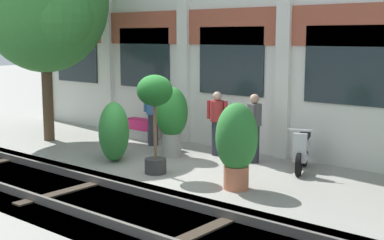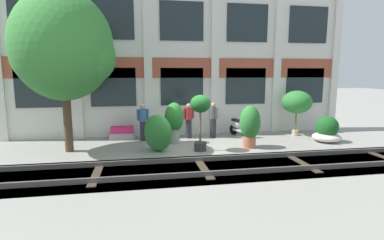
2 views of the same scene
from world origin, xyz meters
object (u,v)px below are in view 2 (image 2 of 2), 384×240
(potted_plant_low_pan, at_px, (297,102))
(resident_near_plants, at_px, (189,120))
(potted_plant_tall_urn, at_px, (200,111))
(resident_watching_tracks, at_px, (213,119))
(potted_plant_stone_basin, at_px, (174,120))
(potted_plant_wide_bowl, at_px, (327,131))
(potted_plant_ribbed_drum, at_px, (250,124))
(resident_by_doorway, at_px, (143,121))
(broadleaf_tree, at_px, (63,49))
(topiary_hedge, at_px, (158,133))
(scooter_near_curb, at_px, (239,127))
(potted_plant_square_trough, at_px, (122,133))

(potted_plant_low_pan, height_order, resident_near_plants, potted_plant_low_pan)
(potted_plant_tall_urn, distance_m, resident_watching_tracks, 2.49)
(potted_plant_stone_basin, height_order, potted_plant_wide_bowl, potted_plant_stone_basin)
(potted_plant_ribbed_drum, relative_size, resident_watching_tracks, 1.05)
(potted_plant_stone_basin, xyz_separation_m, potted_plant_tall_urn, (0.81, -1.41, 0.53))
(resident_by_doorway, xyz_separation_m, resident_near_plants, (2.00, 0.16, -0.01))
(broadleaf_tree, height_order, resident_by_doorway, broadleaf_tree)
(potted_plant_tall_urn, xyz_separation_m, resident_by_doorway, (-2.08, 2.07, -0.66))
(potted_plant_ribbed_drum, relative_size, potted_plant_tall_urn, 0.79)
(broadleaf_tree, height_order, topiary_hedge, broadleaf_tree)
(potted_plant_low_pan, distance_m, scooter_near_curb, 2.89)
(resident_by_doorway, distance_m, topiary_hedge, 1.91)
(scooter_near_curb, relative_size, resident_by_doorway, 0.84)
(potted_plant_stone_basin, bearing_deg, potted_plant_low_pan, 5.36)
(potted_plant_wide_bowl, xyz_separation_m, resident_by_doorway, (-7.62, 1.55, 0.39))
(resident_by_doorway, relative_size, resident_near_plants, 1.02)
(resident_by_doorway, height_order, resident_near_plants, resident_by_doorway)
(resident_near_plants, bearing_deg, potted_plant_stone_basin, -57.55)
(broadleaf_tree, distance_m, topiary_hedge, 4.46)
(broadleaf_tree, bearing_deg, resident_by_doorway, 26.32)
(potted_plant_ribbed_drum, distance_m, potted_plant_tall_urn, 2.07)
(potted_plant_wide_bowl, relative_size, scooter_near_curb, 0.88)
(topiary_hedge, bearing_deg, resident_near_plants, 53.40)
(resident_near_plants, bearing_deg, topiary_hedge, -52.35)
(scooter_near_curb, distance_m, resident_watching_tracks, 1.28)
(potted_plant_square_trough, distance_m, scooter_near_curb, 5.24)
(potted_plant_wide_bowl, relative_size, potted_plant_low_pan, 0.56)
(broadleaf_tree, bearing_deg, potted_plant_stone_basin, 9.70)
(resident_watching_tracks, height_order, topiary_hedge, resident_watching_tracks)
(potted_plant_ribbed_drum, relative_size, potted_plant_wide_bowl, 1.42)
(potted_plant_ribbed_drum, distance_m, scooter_near_curb, 2.16)
(potted_plant_wide_bowl, distance_m, resident_watching_tracks, 4.82)
(potted_plant_square_trough, bearing_deg, resident_near_plants, -5.46)
(potted_plant_ribbed_drum, distance_m, resident_by_doorway, 4.50)
(potted_plant_square_trough, relative_size, scooter_near_curb, 0.82)
(scooter_near_curb, distance_m, resident_near_plants, 2.35)
(potted_plant_ribbed_drum, xyz_separation_m, resident_near_plants, (-2.05, 2.10, -0.09))
(potted_plant_square_trough, relative_size, resident_by_doorway, 0.69)
(potted_plant_wide_bowl, distance_m, scooter_near_curb, 3.71)
(potted_plant_low_pan, bearing_deg, resident_watching_tracks, 176.71)
(potted_plant_tall_urn, height_order, potted_plant_low_pan, potted_plant_tall_urn)
(potted_plant_ribbed_drum, distance_m, resident_watching_tracks, 2.25)
(scooter_near_curb, height_order, resident_by_doorway, resident_by_doorway)
(potted_plant_wide_bowl, height_order, topiary_hedge, topiary_hedge)
(resident_near_plants, bearing_deg, resident_watching_tracks, 70.93)
(broadleaf_tree, xyz_separation_m, potted_plant_ribbed_drum, (6.77, -0.60, -2.80))
(topiary_hedge, bearing_deg, potted_plant_tall_urn, -8.83)
(potted_plant_square_trough, distance_m, resident_watching_tracks, 4.07)
(broadleaf_tree, height_order, resident_near_plants, broadleaf_tree)
(potted_plant_stone_basin, distance_m, topiary_hedge, 1.42)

